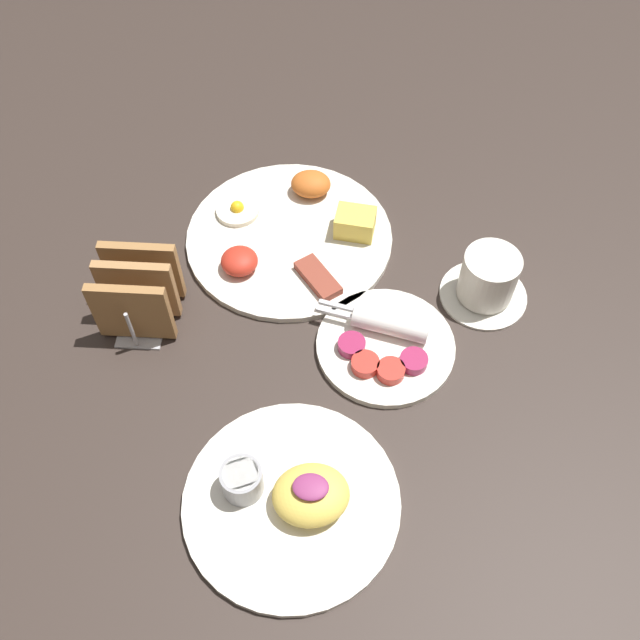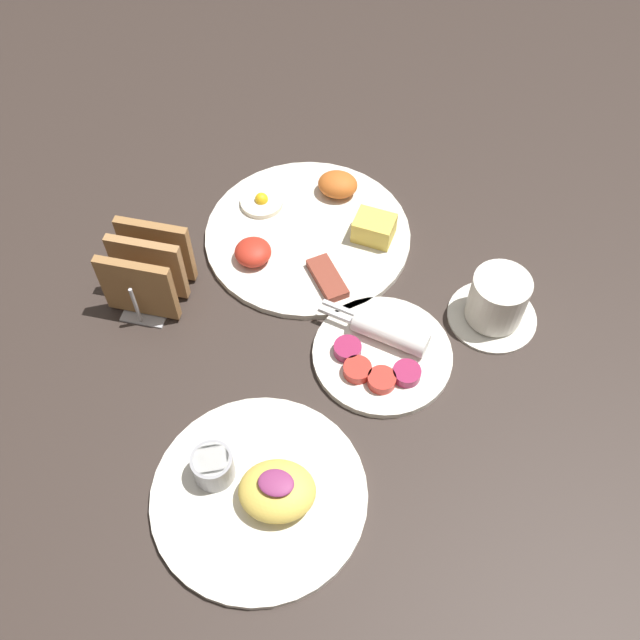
{
  "view_description": "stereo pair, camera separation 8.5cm",
  "coord_description": "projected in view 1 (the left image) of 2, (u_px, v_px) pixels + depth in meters",
  "views": [
    {
      "loc": [
        0.09,
        -0.51,
        0.79
      ],
      "look_at": [
        0.05,
        0.02,
        0.03
      ],
      "focal_mm": 40.0,
      "sensor_mm": 36.0,
      "label": 1
    },
    {
      "loc": [
        0.17,
        -0.5,
        0.79
      ],
      "look_at": [
        0.05,
        0.02,
        0.03
      ],
      "focal_mm": 40.0,
      "sensor_mm": 36.0,
      "label": 2
    }
  ],
  "objects": [
    {
      "name": "toast_rack",
      "position": [
        139.0,
        292.0,
        0.93
      ],
      "size": [
        0.1,
        0.12,
        0.1
      ],
      "color": "#B7B7BC",
      "rests_on": "ground_plane"
    },
    {
      "name": "plate_breakfast",
      "position": [
        293.0,
        233.0,
        1.04
      ],
      "size": [
        0.3,
        0.3,
        0.05
      ],
      "color": "silver",
      "rests_on": "ground_plane"
    },
    {
      "name": "coffee_cup",
      "position": [
        488.0,
        280.0,
        0.95
      ],
      "size": [
        0.12,
        0.12,
        0.08
      ],
      "color": "silver",
      "rests_on": "ground_plane"
    },
    {
      "name": "plate_condiments",
      "position": [
        386.0,
        343.0,
        0.93
      ],
      "size": [
        0.18,
        0.18,
        0.04
      ],
      "color": "silver",
      "rests_on": "ground_plane"
    },
    {
      "name": "plate_foreground",
      "position": [
        291.0,
        498.0,
        0.8
      ],
      "size": [
        0.25,
        0.25,
        0.06
      ],
      "color": "silver",
      "rests_on": "ground_plane"
    },
    {
      "name": "ground_plane",
      "position": [
        278.0,
        343.0,
        0.94
      ],
      "size": [
        3.0,
        3.0,
        0.0
      ],
      "primitive_type": "plane",
      "color": "#332823"
    }
  ]
}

